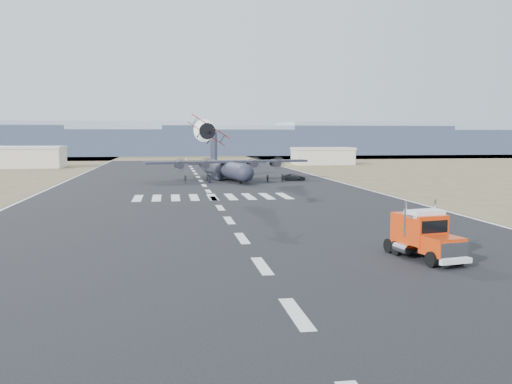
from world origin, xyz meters
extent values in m
plane|color=black|center=(0.00, 0.00, 0.00)|extent=(500.00, 500.00, 0.00)
cube|color=brown|center=(0.00, 230.00, 0.00)|extent=(500.00, 80.00, 0.00)
cube|color=#8593AA|center=(-65.00, 260.00, 8.50)|extent=(150.00, 50.00, 17.00)
cube|color=#8593AA|center=(0.00, 260.00, 6.50)|extent=(150.00, 50.00, 13.00)
cube|color=#8593AA|center=(65.00, 260.00, 7.50)|extent=(150.00, 50.00, 15.00)
cube|color=#8593AA|center=(130.00, 260.00, 8.50)|extent=(150.00, 50.00, 17.00)
cube|color=beige|center=(-52.00, 145.00, 3.00)|extent=(24.00, 14.00, 6.00)
cube|color=beige|center=(-52.00, 145.00, 6.30)|extent=(24.50, 14.50, 0.80)
cube|color=beige|center=(46.00, 150.00, 2.60)|extent=(20.00, 12.00, 5.20)
cube|color=beige|center=(46.00, 150.00, 5.50)|extent=(20.50, 12.50, 0.80)
cube|color=black|center=(13.27, 1.51, 0.61)|extent=(2.67, 7.66, 0.28)
cube|color=red|center=(13.91, -1.77, 1.50)|extent=(3.03, 3.12, 1.45)
cube|color=silver|center=(14.19, -3.13, 1.39)|extent=(2.43, 0.64, 1.22)
cube|color=white|center=(14.23, -3.35, 0.61)|extent=(2.79, 0.87, 0.39)
cube|color=red|center=(13.53, 0.20, 2.45)|extent=(3.12, 2.51, 2.45)
cube|color=black|center=(13.71, -0.73, 2.84)|extent=(2.43, 0.61, 1.00)
cube|color=white|center=(13.46, 0.53, 3.73)|extent=(3.08, 2.29, 0.56)
cube|color=red|center=(13.14, 2.17, 2.12)|extent=(3.16, 2.72, 2.89)
cylinder|color=black|center=(12.75, -2.45, 0.61)|extent=(0.67, 1.29, 1.22)
cylinder|color=black|center=(15.26, -1.95, 0.61)|extent=(0.67, 1.29, 1.22)
cylinder|color=black|center=(11.84, 2.13, 0.61)|extent=(0.67, 1.29, 1.22)
cylinder|color=black|center=(14.35, 2.63, 0.61)|extent=(0.67, 1.29, 1.22)
cylinder|color=black|center=(11.62, 3.23, 0.61)|extent=(0.67, 1.29, 1.22)
cylinder|color=black|center=(14.13, 3.72, 0.61)|extent=(0.67, 1.29, 1.22)
cylinder|color=#B6270C|center=(-2.07, 29.60, 10.48)|extent=(1.04, 4.61, 0.82)
sphere|color=black|center=(-2.06, 29.78, 10.80)|extent=(0.64, 0.64, 0.64)
cylinder|color=black|center=(-2.17, 27.41, 10.48)|extent=(0.94, 0.59, 0.91)
cylinder|color=black|center=(-2.19, 27.09, 10.48)|extent=(2.01, 0.12, 2.01)
cube|color=#B6270C|center=(-2.09, 29.23, 10.16)|extent=(4.70, 1.14, 3.04)
cube|color=#B6270C|center=(-2.10, 28.96, 11.26)|extent=(4.86, 1.15, 3.14)
cube|color=#B6270C|center=(-1.97, 31.70, 10.94)|extent=(0.13, 0.83, 0.91)
cube|color=#B6270C|center=(-1.97, 31.70, 10.48)|extent=(1.86, 0.73, 0.07)
cylinder|color=black|center=(-2.84, 28.90, 9.38)|extent=(0.13, 0.41, 0.40)
cylinder|color=black|center=(-1.37, 28.83, 9.38)|extent=(0.13, 0.41, 0.40)
sphere|color=white|center=(-1.96, 31.88, 10.48)|extent=(0.64, 0.64, 0.64)
sphere|color=white|center=(-1.85, 34.07, 10.51)|extent=(0.97, 0.97, 0.97)
sphere|color=white|center=(-1.75, 36.26, 10.54)|extent=(1.29, 1.29, 1.29)
sphere|color=white|center=(-1.64, 38.46, 10.56)|extent=(1.62, 1.62, 1.62)
sphere|color=white|center=(-1.54, 40.65, 10.59)|extent=(1.94, 1.94, 1.94)
sphere|color=white|center=(-1.43, 42.84, 10.62)|extent=(2.27, 2.27, 2.27)
sphere|color=white|center=(-1.33, 45.03, 10.65)|extent=(2.59, 2.59, 2.59)
sphere|color=white|center=(-1.22, 47.23, 10.67)|extent=(2.92, 2.92, 2.92)
sphere|color=white|center=(-1.11, 49.42, 10.70)|extent=(3.24, 3.24, 3.24)
sphere|color=white|center=(-1.01, 51.61, 10.73)|extent=(3.57, 3.57, 3.57)
cylinder|color=#1F202F|center=(5.95, 85.04, 2.42)|extent=(8.48, 26.31, 3.72)
sphere|color=#1F202F|center=(8.36, 72.22, 2.42)|extent=(3.72, 3.72, 3.72)
cone|color=#1F202F|center=(3.54, 97.85, 2.42)|extent=(4.69, 6.18, 3.72)
cube|color=#1F202F|center=(6.12, 84.12, 4.19)|extent=(37.33, 10.72, 0.47)
cylinder|color=#1F202F|center=(-4.77, 81.60, 3.72)|extent=(2.30, 3.79, 1.68)
cylinder|color=#3F3F44|center=(-4.43, 79.77, 3.72)|extent=(3.12, 0.63, 3.17)
cylinder|color=#1F202F|center=(0.72, 82.63, 3.72)|extent=(2.30, 3.79, 1.68)
cylinder|color=#3F3F44|center=(1.06, 80.80, 3.72)|extent=(3.12, 0.63, 3.17)
cylinder|color=#1F202F|center=(11.70, 84.70, 3.72)|extent=(2.30, 3.79, 1.68)
cylinder|color=#3F3F44|center=(12.04, 82.87, 3.72)|extent=(3.12, 0.63, 3.17)
cylinder|color=#1F202F|center=(17.19, 85.73, 3.72)|extent=(2.30, 3.79, 1.68)
cylinder|color=#3F3F44|center=(17.54, 83.90, 3.72)|extent=(3.12, 0.63, 3.17)
cube|color=#1F202F|center=(3.89, 96.02, 7.08)|extent=(1.32, 4.22, 7.45)
cube|color=#1F202F|center=(3.80, 96.48, 3.17)|extent=(13.33, 5.15, 0.33)
cube|color=#1F202F|center=(3.77, 85.57, 1.02)|extent=(2.13, 5.70, 1.49)
cylinder|color=black|center=(3.77, 85.57, 0.51)|extent=(0.65, 1.09, 1.02)
cube|color=#1F202F|center=(7.79, 86.33, 1.02)|extent=(2.13, 5.70, 1.49)
cylinder|color=black|center=(7.79, 86.33, 0.51)|extent=(0.65, 1.09, 1.02)
cylinder|color=black|center=(7.84, 74.97, 0.42)|extent=(0.52, 0.89, 0.84)
imported|color=black|center=(20.72, 82.05, 0.74)|extent=(5.62, 3.15, 1.48)
imported|color=black|center=(1.37, 79.36, 0.85)|extent=(0.65, 0.73, 1.70)
imported|color=black|center=(1.41, 80.88, 0.90)|extent=(1.01, 0.98, 1.79)
imported|color=black|center=(-3.60, 77.64, 0.84)|extent=(1.16, 0.69, 1.68)
imported|color=black|center=(17.20, 77.76, 0.87)|extent=(0.74, 1.11, 1.75)
imported|color=black|center=(1.45, 78.21, 0.88)|extent=(0.99, 0.78, 1.76)
imported|color=black|center=(4.21, 82.57, 0.93)|extent=(1.81, 1.04, 1.85)
imported|color=black|center=(10.96, 81.96, 0.87)|extent=(0.78, 0.81, 1.73)
imported|color=black|center=(14.15, 78.59, 0.80)|extent=(0.85, 0.91, 1.60)
camera|label=1|loc=(-6.99, -42.61, 10.02)|focal=40.00mm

